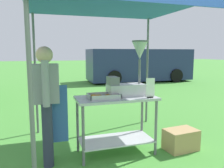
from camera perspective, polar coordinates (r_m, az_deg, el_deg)
The scene contains 9 objects.
ground_plane at distance 8.38m, azimuth -9.55°, elevation -2.61°, with size 70.00×70.00×0.00m, color #478E38.
stall_canopy at distance 3.43m, azimuth 0.55°, elevation 19.19°, with size 2.49×2.47×2.28m.
donut_cart at distance 3.40m, azimuth 1.03°, elevation -7.52°, with size 1.19×0.58×0.87m.
donut_tray at distance 3.22m, azimuth -2.27°, elevation -3.26°, with size 0.45×0.29×0.07m.
donut_fryer at distance 3.41m, azimuth 4.45°, elevation 1.94°, with size 0.62×0.28×0.83m.
menu_sign at distance 3.31m, azimuth 9.69°, elevation -1.32°, with size 0.13×0.05×0.29m.
vendor at distance 3.15m, azimuth -16.24°, elevation -3.77°, with size 0.45×0.53×1.61m.
supply_crate at distance 3.81m, azimuth 17.06°, elevation -13.33°, with size 0.53×0.38×0.33m.
van_navy at distance 12.09m, azimuth 6.82°, elevation 4.88°, with size 5.44×2.17×1.69m.
Camera 1 is at (-1.15, -2.16, 1.53)m, focal length 36.02 mm.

